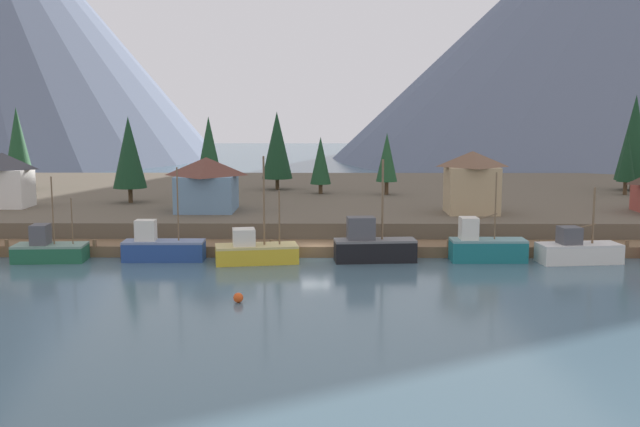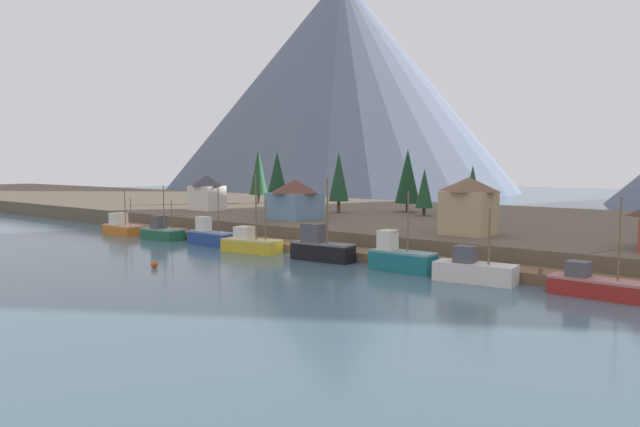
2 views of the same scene
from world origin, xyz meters
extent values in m
cube|color=#476675|center=(0.00, 20.00, -0.50)|extent=(400.00, 400.00, 1.00)
cube|color=brown|center=(0.00, 2.00, 0.50)|extent=(80.00, 4.00, 1.00)
cylinder|color=brown|center=(-36.00, 0.20, 0.80)|extent=(0.36, 0.36, 1.60)
cylinder|color=brown|center=(-28.00, 0.20, 0.80)|extent=(0.36, 0.36, 1.60)
cylinder|color=brown|center=(-20.00, 0.20, 0.80)|extent=(0.36, 0.36, 1.60)
cylinder|color=brown|center=(-12.00, 0.20, 0.80)|extent=(0.36, 0.36, 1.60)
cylinder|color=brown|center=(-4.00, 0.20, 0.80)|extent=(0.36, 0.36, 1.60)
cylinder|color=brown|center=(4.00, 0.20, 0.80)|extent=(0.36, 0.36, 1.60)
cylinder|color=brown|center=(12.00, 0.20, 0.80)|extent=(0.36, 0.36, 1.60)
cylinder|color=brown|center=(20.00, 0.20, 0.80)|extent=(0.36, 0.36, 1.60)
cylinder|color=brown|center=(28.00, 0.20, 0.80)|extent=(0.36, 0.36, 1.60)
cube|color=brown|center=(0.00, 32.00, 1.25)|extent=(400.00, 56.00, 2.50)
cone|color=slate|center=(-97.70, 135.79, 41.86)|extent=(137.05, 137.05, 83.72)
cube|color=#CC6B1E|center=(-32.99, -1.76, 0.61)|extent=(7.20, 3.21, 1.22)
cube|color=tan|center=(-32.99, -1.76, 1.32)|extent=(7.20, 3.21, 0.20)
cube|color=silver|center=(-34.33, -1.71, 2.27)|extent=(2.00, 2.22, 1.70)
cylinder|color=brown|center=(-32.37, -1.78, 4.05)|extent=(0.13, 0.13, 5.26)
cylinder|color=brown|center=(-30.88, -1.83, 3.45)|extent=(0.11, 0.11, 4.05)
cylinder|color=brown|center=(-33.21, -1.75, 3.49)|extent=(2.08, 0.16, 0.42)
cube|color=#1E5B3D|center=(-23.35, -1.71, 0.66)|extent=(6.30, 3.14, 1.33)
cube|color=gray|center=(-23.35, -1.71, 1.43)|extent=(6.30, 3.14, 0.20)
cube|color=#4C4C51|center=(-24.12, -1.76, 2.40)|extent=(1.54, 1.91, 1.75)
cylinder|color=brown|center=(-22.96, -1.69, 4.51)|extent=(0.13, 0.13, 5.97)
cylinder|color=brown|center=(-21.35, -1.60, 3.55)|extent=(0.11, 0.11, 4.05)
cube|color=navy|center=(-13.40, -1.28, 0.80)|extent=(7.13, 2.34, 1.59)
cube|color=#6C7DA2|center=(-13.40, -1.28, 1.69)|extent=(7.13, 2.34, 0.20)
cube|color=silver|center=(-14.97, -1.31, 2.71)|extent=(1.78, 1.34, 1.84)
cylinder|color=brown|center=(-12.09, -1.26, 5.03)|extent=(0.13, 0.13, 6.48)
cube|color=gold|center=(-5.12, -2.18, 0.69)|extent=(7.48, 4.02, 1.38)
cube|color=tan|center=(-5.12, -2.18, 1.48)|extent=(7.48, 4.02, 0.20)
cube|color=silver|center=(-6.19, -2.36, 2.31)|extent=(2.18, 2.18, 1.45)
cylinder|color=brown|center=(-4.45, -2.06, 5.43)|extent=(0.17, 0.17, 7.71)
cylinder|color=brown|center=(-3.14, -1.84, 3.95)|extent=(0.15, 0.15, 4.75)
cube|color=black|center=(5.24, -1.55, 0.89)|extent=(7.27, 2.88, 1.78)
cube|color=slate|center=(5.24, -1.55, 1.88)|extent=(7.27, 2.88, 0.20)
cube|color=#4C4C51|center=(3.98, -1.67, 2.97)|extent=(2.51, 1.73, 1.99)
cylinder|color=brown|center=(5.85, -1.50, 5.48)|extent=(0.19, 0.19, 7.00)
cube|color=#196B70|center=(15.19, -1.35, 0.89)|extent=(6.60, 2.46, 1.78)
cube|color=#679496|center=(15.19, -1.35, 1.88)|extent=(6.60, 2.46, 0.20)
cube|color=silver|center=(13.44, -1.38, 2.94)|extent=(1.54, 1.76, 1.94)
cylinder|color=brown|center=(15.73, -1.34, 4.92)|extent=(0.13, 0.13, 5.88)
cylinder|color=brown|center=(14.90, -1.35, 3.94)|extent=(2.01, 0.12, 0.66)
cube|color=silver|center=(22.99, -1.91, 0.75)|extent=(7.34, 3.52, 1.50)
cube|color=silver|center=(22.99, -1.91, 1.60)|extent=(7.34, 3.52, 0.20)
cube|color=#4C4C51|center=(22.06, -2.02, 2.44)|extent=(1.95, 1.92, 1.49)
cylinder|color=brown|center=(24.16, -1.76, 4.15)|extent=(0.19, 0.19, 4.91)
cylinder|color=brown|center=(23.19, -1.88, 3.15)|extent=(2.43, 0.43, 0.60)
cube|color=maroon|center=(32.97, -1.38, 0.64)|extent=(7.16, 2.52, 1.28)
cube|color=#AD6C6A|center=(32.97, -1.38, 1.38)|extent=(7.16, 2.52, 0.20)
cube|color=#4C4C51|center=(31.51, -1.34, 2.09)|extent=(1.73, 1.53, 1.21)
cylinder|color=brown|center=(34.44, -1.41, 4.72)|extent=(0.14, 0.14, 6.48)
cylinder|color=brown|center=(33.38, -1.39, 3.71)|extent=(2.58, 0.17, 0.79)
cube|color=tan|center=(16.05, 11.23, 4.94)|extent=(5.17, 4.86, 4.87)
pyramid|color=brown|center=(16.05, 11.23, 8.18)|extent=(5.42, 5.10, 1.61)
cube|color=#6689A8|center=(-11.78, 12.90, 4.41)|extent=(6.06, 6.39, 3.82)
pyramid|color=brown|center=(-11.78, 12.90, 7.27)|extent=(6.36, 6.71, 1.90)
cube|color=silver|center=(-34.62, 15.57, 4.60)|extent=(5.50, 4.15, 4.20)
pyramid|color=#2D2D33|center=(-34.62, 15.57, 7.62)|extent=(5.78, 4.35, 1.84)
cylinder|color=#4C3823|center=(-21.74, 19.69, 3.37)|extent=(0.50, 0.50, 1.73)
cone|color=#14381E|center=(-21.74, 19.69, 8.33)|extent=(3.86, 3.86, 8.20)
cylinder|color=#4C3823|center=(-13.44, 25.46, 3.47)|extent=(0.50, 0.50, 1.94)
cone|color=#194223|center=(-13.44, 25.46, 8.41)|extent=(3.26, 3.26, 7.94)
cylinder|color=#4C3823|center=(8.56, 28.18, 3.34)|extent=(0.50, 0.50, 1.68)
cone|color=#1E4C28|center=(8.56, 28.18, 7.23)|extent=(2.69, 2.69, 6.11)
cylinder|color=#4C3823|center=(-40.30, 33.68, 3.40)|extent=(0.50, 0.50, 1.79)
cone|color=#194223|center=(-40.30, 33.68, 8.91)|extent=(3.71, 3.71, 9.23)
cylinder|color=#4C3823|center=(-5.66, 34.00, 3.25)|extent=(0.50, 0.50, 1.49)
cone|color=#14381E|center=(-5.66, 34.00, 8.46)|extent=(4.10, 4.10, 8.93)
cylinder|color=#4C3823|center=(0.20, 29.21, 3.12)|extent=(0.50, 0.50, 1.24)
cone|color=#194223|center=(0.20, 29.21, 6.75)|extent=(2.66, 2.66, 6.02)
sphere|color=#E04C19|center=(-5.14, -15.72, 0.35)|extent=(0.70, 0.70, 0.70)
camera|label=1|loc=(0.97, -66.30, 13.40)|focal=42.11mm
camera|label=2|loc=(45.16, -50.42, 10.44)|focal=33.08mm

